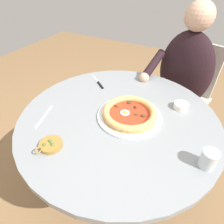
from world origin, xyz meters
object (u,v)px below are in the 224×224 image
at_px(dining_table, 118,132).
at_px(water_glass, 208,160).
at_px(cafe_chair_diner, 187,88).
at_px(ramekin_capers, 181,106).
at_px(olive_pan, 50,145).
at_px(diner_person, 179,93).
at_px(steak_knife, 99,83).
at_px(pizza_on_plate, 129,114).
at_px(fork_utensil, 44,116).

relative_size(dining_table, water_glass, 13.04).
relative_size(water_glass, cafe_chair_diner, 0.09).
bearing_deg(ramekin_capers, water_glass, 117.20).
bearing_deg(olive_pan, water_glass, -160.64).
bearing_deg(olive_pan, diner_person, -110.55).
bearing_deg(steak_knife, diner_person, -136.90).
relative_size(dining_table, olive_pan, 8.36).
height_order(water_glass, olive_pan, water_glass).
distance_m(steak_knife, olive_pan, 0.57).
xyz_separation_m(ramekin_capers, diner_person, (0.07, -0.45, -0.20)).
distance_m(pizza_on_plate, ramekin_capers, 0.30).
bearing_deg(steak_knife, ramekin_capers, 178.64).
bearing_deg(water_glass, cafe_chair_diner, -77.86).
height_order(fork_utensil, cafe_chair_diner, cafe_chair_diner).
height_order(diner_person, cafe_chair_diner, diner_person).
xyz_separation_m(steak_knife, fork_utensil, (0.08, 0.43, -0.00)).
bearing_deg(diner_person, steak_knife, 43.10).
bearing_deg(cafe_chair_diner, ramekin_capers, 92.58).
distance_m(ramekin_capers, olive_pan, 0.71).
bearing_deg(ramekin_capers, pizza_on_plate, 42.10).
bearing_deg(steak_knife, dining_table, 138.34).
height_order(steak_knife, diner_person, diner_person).
bearing_deg(cafe_chair_diner, steak_knife, 48.25).
height_order(ramekin_capers, cafe_chair_diner, cafe_chair_diner).
distance_m(ramekin_capers, cafe_chair_diner, 0.62).
relative_size(steak_knife, fork_utensil, 0.90).
bearing_deg(pizza_on_plate, steak_knife, -34.01).
relative_size(steak_knife, diner_person, 0.14).
bearing_deg(pizza_on_plate, dining_table, 20.24).
distance_m(steak_knife, fork_utensil, 0.43).
relative_size(pizza_on_plate, diner_person, 0.28).
distance_m(olive_pan, fork_utensil, 0.22).
height_order(pizza_on_plate, fork_utensil, pizza_on_plate).
height_order(water_glass, ramekin_capers, water_glass).
relative_size(dining_table, pizza_on_plate, 3.11).
bearing_deg(pizza_on_plate, diner_person, -103.13).
distance_m(fork_utensil, cafe_chair_diner, 1.18).
height_order(dining_table, olive_pan, olive_pan).
bearing_deg(ramekin_capers, olive_pan, 51.03).
bearing_deg(steak_knife, olive_pan, 99.36).
height_order(dining_table, fork_utensil, fork_utensil).
relative_size(olive_pan, cafe_chair_diner, 0.14).
xyz_separation_m(fork_utensil, cafe_chair_diner, (-0.59, -1.00, -0.20)).
relative_size(steak_knife, cafe_chair_diner, 0.19).
height_order(olive_pan, cafe_chair_diner, cafe_chair_diner).
bearing_deg(cafe_chair_diner, diner_person, 72.12).
bearing_deg(water_glass, ramekin_capers, -62.80).
relative_size(pizza_on_plate, cafe_chair_diner, 0.38).
distance_m(olive_pan, diner_person, 1.09).
xyz_separation_m(dining_table, olive_pan, (0.17, 0.33, 0.13)).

